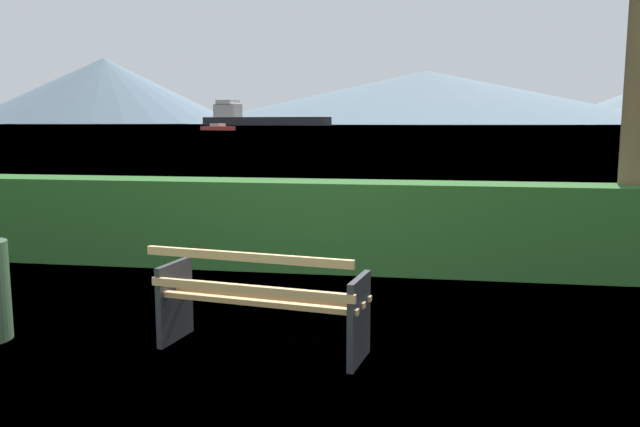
% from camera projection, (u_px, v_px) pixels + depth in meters
% --- Properties ---
extents(ground_plane, '(1400.00, 1400.00, 0.00)m').
position_uv_depth(ground_plane, '(264.00, 349.00, 5.26)').
color(ground_plane, '#567A38').
extents(water_surface, '(620.00, 620.00, 0.00)m').
position_uv_depth(water_surface, '(424.00, 125.00, 305.87)').
color(water_surface, '#6B8EA3').
rests_on(water_surface, ground_plane).
extents(park_bench, '(1.76, 0.83, 0.87)m').
position_uv_depth(park_bench, '(260.00, 301.00, 5.14)').
color(park_bench, tan).
rests_on(park_bench, ground_plane).
extents(hedge_row, '(12.47, 0.70, 1.11)m').
position_uv_depth(hedge_row, '(322.00, 225.00, 8.09)').
color(hedge_row, '#285B23').
rests_on(hedge_row, ground_plane).
extents(cargo_ship_large, '(65.71, 26.44, 12.21)m').
position_uv_depth(cargo_ship_large, '(256.00, 118.00, 309.43)').
color(cargo_ship_large, '#232328').
rests_on(cargo_ship_large, water_surface).
extents(fishing_boat_near, '(8.23, 6.09, 1.47)m').
position_uv_depth(fishing_boat_near, '(218.00, 128.00, 137.04)').
color(fishing_boat_near, '#B2332D').
rests_on(fishing_boat_near, water_surface).
extents(distant_hills, '(928.61, 425.38, 83.49)m').
position_uv_depth(distant_hills, '(573.00, 84.00, 552.71)').
color(distant_hills, slate).
rests_on(distant_hills, ground_plane).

